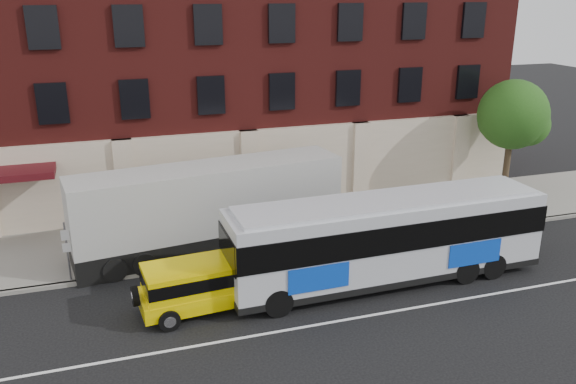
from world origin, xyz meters
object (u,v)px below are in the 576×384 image
object	(u,v)px
shipping_container	(210,210)
street_tree	(514,117)
city_bus	(387,236)
sign_pole	(67,249)
yellow_suv	(197,284)

from	to	relation	value
shipping_container	street_tree	bearing A→B (deg)	6.81
city_bus	shipping_container	distance (m)	7.56
sign_pole	street_tree	size ratio (longest dim) A/B	0.40
city_bus	shipping_container	bearing A→B (deg)	140.25
yellow_suv	shipping_container	size ratio (longest dim) A/B	0.41
street_tree	city_bus	bearing A→B (deg)	-147.22
sign_pole	street_tree	world-z (taller)	street_tree
yellow_suv	shipping_container	distance (m)	5.13
street_tree	yellow_suv	bearing A→B (deg)	-159.04
street_tree	city_bus	world-z (taller)	street_tree
sign_pole	city_bus	xyz separation A→B (m)	(11.51, -3.45, 0.41)
street_tree	shipping_container	distance (m)	16.65
sign_pole	yellow_suv	xyz separation A→B (m)	(4.28, -3.47, -0.43)
shipping_container	yellow_suv	bearing A→B (deg)	-106.29
sign_pole	shipping_container	distance (m)	5.88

